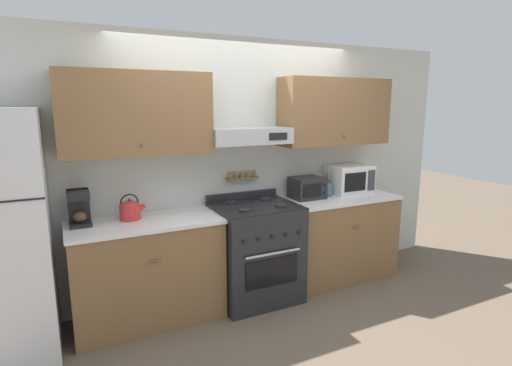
{
  "coord_description": "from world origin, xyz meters",
  "views": [
    {
      "loc": [
        -1.65,
        -3.07,
        1.89
      ],
      "look_at": [
        0.0,
        0.25,
        1.17
      ],
      "focal_mm": 28.0,
      "sensor_mm": 36.0,
      "label": 1
    }
  ],
  "objects_px": {
    "tea_kettle": "(130,209)",
    "stove_range": "(256,252)",
    "microwave": "(349,179)",
    "coffee_maker": "(79,207)",
    "refrigerator": "(0,238)",
    "utensil_crock": "(327,189)",
    "toaster_oven": "(307,188)"
  },
  "relations": [
    {
      "from": "tea_kettle",
      "to": "stove_range",
      "type": "bearing_deg",
      "value": -7.17
    },
    {
      "from": "microwave",
      "to": "coffee_maker",
      "type": "bearing_deg",
      "value": 179.83
    },
    {
      "from": "tea_kettle",
      "to": "refrigerator",
      "type": "bearing_deg",
      "value": -170.94
    },
    {
      "from": "refrigerator",
      "to": "stove_range",
      "type": "bearing_deg",
      "value": 0.23
    },
    {
      "from": "tea_kettle",
      "to": "utensil_crock",
      "type": "xyz_separation_m",
      "value": [
        2.08,
        0.0,
        -0.01
      ]
    },
    {
      "from": "stove_range",
      "to": "toaster_oven",
      "type": "xyz_separation_m",
      "value": [
        0.68,
        0.14,
        0.55
      ]
    },
    {
      "from": "tea_kettle",
      "to": "utensil_crock",
      "type": "bearing_deg",
      "value": 0.0
    },
    {
      "from": "coffee_maker",
      "to": "utensil_crock",
      "type": "height_order",
      "value": "utensil_crock"
    },
    {
      "from": "tea_kettle",
      "to": "coffee_maker",
      "type": "bearing_deg",
      "value": 176.29
    },
    {
      "from": "stove_range",
      "to": "coffee_maker",
      "type": "distance_m",
      "value": 1.66
    },
    {
      "from": "refrigerator",
      "to": "toaster_oven",
      "type": "xyz_separation_m",
      "value": [
        2.77,
        0.15,
        0.09
      ]
    },
    {
      "from": "tea_kettle",
      "to": "microwave",
      "type": "height_order",
      "value": "microwave"
    },
    {
      "from": "stove_range",
      "to": "coffee_maker",
      "type": "bearing_deg",
      "value": 173.73
    },
    {
      "from": "utensil_crock",
      "to": "coffee_maker",
      "type": "bearing_deg",
      "value": 179.4
    },
    {
      "from": "stove_range",
      "to": "coffee_maker",
      "type": "relative_size",
      "value": 3.44
    },
    {
      "from": "tea_kettle",
      "to": "coffee_maker",
      "type": "distance_m",
      "value": 0.41
    },
    {
      "from": "stove_range",
      "to": "utensil_crock",
      "type": "bearing_deg",
      "value": 8.67
    },
    {
      "from": "refrigerator",
      "to": "microwave",
      "type": "bearing_deg",
      "value": 2.9
    },
    {
      "from": "tea_kettle",
      "to": "utensil_crock",
      "type": "height_order",
      "value": "utensil_crock"
    },
    {
      "from": "stove_range",
      "to": "toaster_oven",
      "type": "height_order",
      "value": "toaster_oven"
    },
    {
      "from": "refrigerator",
      "to": "coffee_maker",
      "type": "distance_m",
      "value": 0.59
    },
    {
      "from": "stove_range",
      "to": "toaster_oven",
      "type": "distance_m",
      "value": 0.89
    },
    {
      "from": "microwave",
      "to": "tea_kettle",
      "type": "bearing_deg",
      "value": -179.57
    },
    {
      "from": "tea_kettle",
      "to": "toaster_oven",
      "type": "distance_m",
      "value": 1.82
    },
    {
      "from": "coffee_maker",
      "to": "stove_range",
      "type": "bearing_deg",
      "value": -6.27
    },
    {
      "from": "refrigerator",
      "to": "toaster_oven",
      "type": "distance_m",
      "value": 2.78
    },
    {
      "from": "microwave",
      "to": "refrigerator",
      "type": "bearing_deg",
      "value": -177.1
    },
    {
      "from": "microwave",
      "to": "utensil_crock",
      "type": "height_order",
      "value": "microwave"
    },
    {
      "from": "stove_range",
      "to": "refrigerator",
      "type": "distance_m",
      "value": 2.14
    },
    {
      "from": "coffee_maker",
      "to": "toaster_oven",
      "type": "xyz_separation_m",
      "value": [
        2.22,
        -0.03,
        -0.04
      ]
    },
    {
      "from": "refrigerator",
      "to": "coffee_maker",
      "type": "bearing_deg",
      "value": 17.89
    },
    {
      "from": "coffee_maker",
      "to": "microwave",
      "type": "relative_size",
      "value": 0.63
    }
  ]
}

